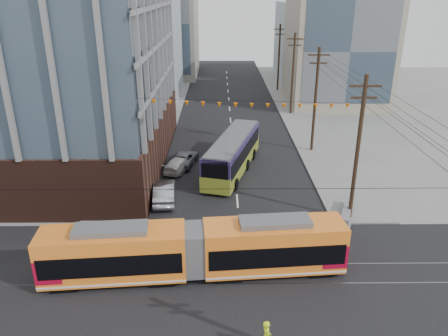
{
  "coord_description": "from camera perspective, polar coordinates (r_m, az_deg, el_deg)",
  "views": [
    {
      "loc": [
        -1.42,
        -18.45,
        16.34
      ],
      "look_at": [
        -1.16,
        8.73,
        5.14
      ],
      "focal_mm": 35.0,
      "sensor_mm": 36.0,
      "label": 1
    }
  ],
  "objects": [
    {
      "name": "parked_car_white",
      "position": [
        42.31,
        -5.9,
        0.5
      ],
      "size": [
        3.15,
        4.79,
        1.29
      ],
      "primitive_type": "imported",
      "rotation": [
        0.0,
        0.0,
        2.81
      ],
      "color": "beige",
      "rests_on": "ground"
    },
    {
      "name": "jersey_barrier",
      "position": [
        34.98,
        15.73,
        -5.61
      ],
      "size": [
        2.32,
        4.16,
        0.82
      ],
      "primitive_type": "cube",
      "rotation": [
        0.0,
        0.0,
        -0.36
      ],
      "color": "gray",
      "rests_on": "ground"
    },
    {
      "name": "parked_car_silver",
      "position": [
        36.35,
        -7.8,
        -3.15
      ],
      "size": [
        2.08,
        4.94,
        1.59
      ],
      "primitive_type": "imported",
      "rotation": [
        0.0,
        0.0,
        3.23
      ],
      "color": "gray",
      "rests_on": "ground"
    },
    {
      "name": "city_bus",
      "position": [
        41.68,
        1.15,
        1.91
      ],
      "size": [
        5.92,
        12.65,
        3.51
      ],
      "primitive_type": null,
      "rotation": [
        0.0,
        0.0,
        -0.27
      ],
      "color": "#2B204E",
      "rests_on": "ground"
    },
    {
      "name": "utility_pole_far",
      "position": [
        75.88,
        7.18,
        14.02
      ],
      "size": [
        0.3,
        0.3,
        11.0
      ],
      "primitive_type": "cylinder",
      "color": "black",
      "rests_on": "ground"
    },
    {
      "name": "bg_bldg_nw_far",
      "position": [
        91.54,
        -8.9,
        18.18
      ],
      "size": [
        16.0,
        18.0,
        20.0
      ],
      "primitive_type": "cube",
      "color": "gray",
      "rests_on": "ground"
    },
    {
      "name": "bg_bldg_nw_near",
      "position": [
        72.52,
        -13.49,
        16.01
      ],
      "size": [
        18.0,
        16.0,
        18.0
      ],
      "primitive_type": "cube",
      "color": "#8C99A5",
      "rests_on": "ground"
    },
    {
      "name": "bg_bldg_ne_near",
      "position": [
        69.2,
        14.52,
        14.8
      ],
      "size": [
        14.0,
        14.0,
        16.0
      ],
      "primitive_type": "cube",
      "color": "gray",
      "rests_on": "ground"
    },
    {
      "name": "streetcar",
      "position": [
        26.76,
        -3.84,
        -10.69
      ],
      "size": [
        18.33,
        4.06,
        3.5
      ],
      "primitive_type": null,
      "rotation": [
        0.0,
        0.0,
        0.08
      ],
      "color": "orange",
      "rests_on": "ground"
    },
    {
      "name": "ground",
      "position": [
        24.68,
        3.05,
        -19.09
      ],
      "size": [
        160.0,
        160.0,
        0.0
      ],
      "primitive_type": "plane",
      "color": "slate"
    },
    {
      "name": "bg_bldg_ne_far",
      "position": [
        89.09,
        12.52,
        15.88
      ],
      "size": [
        16.0,
        16.0,
        14.0
      ],
      "primitive_type": "cube",
      "color": "#8C99A5",
      "rests_on": "ground"
    },
    {
      "name": "parked_car_grey",
      "position": [
        43.73,
        -5.25,
        1.29
      ],
      "size": [
        3.07,
        5.09,
        1.32
      ],
      "primitive_type": "imported",
      "rotation": [
        0.0,
        0.0,
        2.95
      ],
      "color": "slate",
      "rests_on": "ground"
    }
  ]
}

